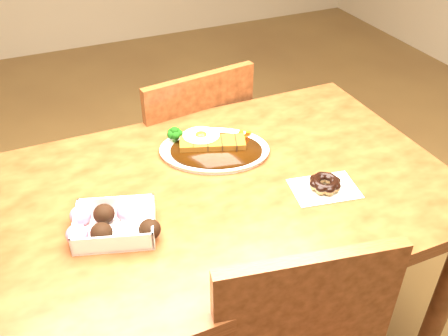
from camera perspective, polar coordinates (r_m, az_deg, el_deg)
name	(u,v)px	position (r m, az deg, el deg)	size (l,w,h in m)	color
table	(226,213)	(1.38, 0.27, -5.15)	(1.20, 0.80, 0.75)	#48220E
chair_far	(186,158)	(1.91, -4.33, 1.19)	(0.47, 0.47, 0.87)	#48220E
katsu_curry_plate	(213,147)	(1.44, -1.32, 2.42)	(0.37, 0.33, 0.06)	white
donut_box	(113,224)	(1.19, -12.61, -6.24)	(0.22, 0.19, 0.05)	white
pon_de_ring	(325,184)	(1.32, 11.47, -1.78)	(0.19, 0.15, 0.03)	silver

